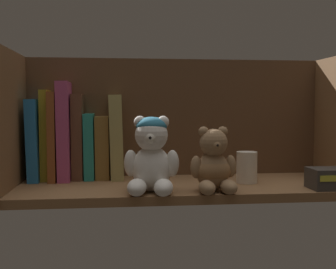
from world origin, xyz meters
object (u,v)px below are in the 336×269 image
object	(u,v)px
book_1	(47,135)
book_3	(66,131)
teddy_bear_larger	(151,156)
book_6	(102,147)
pillar_candle	(247,167)
small_product_box	(328,178)
book_2	(55,136)
teddy_bear_smaller	(214,166)
book_4	(78,137)
book_5	(90,146)
book_7	(116,137)
book_0	(36,140)

from	to	relation	value
book_1	book_3	xyz separation A→B (cm)	(4.77, 0.00, 1.01)
teddy_bear_larger	book_6	bearing A→B (deg)	119.34
pillar_candle	small_product_box	distance (cm)	18.25
book_2	pillar_candle	world-z (taller)	book_2
teddy_bear_smaller	small_product_box	distance (cm)	26.22
book_4	book_5	size ratio (longest dim) A/B	1.29
book_5	teddy_bear_smaller	xyz separation A→B (cm)	(27.89, -20.40, -2.76)
book_7	pillar_candle	size ratio (longest dim) A/B	2.83
book_0	book_1	bearing A→B (deg)	0.00
book_0	book_6	size ratio (longest dim) A/B	1.27
pillar_candle	small_product_box	world-z (taller)	pillar_candle
teddy_bear_larger	small_product_box	distance (cm)	39.88
book_2	teddy_bear_larger	size ratio (longest dim) A/B	1.34
teddy_bear_larger	book_3	bearing A→B (deg)	135.72
book_0	small_product_box	bearing A→B (deg)	-17.04
book_1	book_5	distance (cm)	11.14
book_6	teddy_bear_smaller	xyz separation A→B (cm)	(24.65, -20.40, -2.41)
book_2	book_7	world-z (taller)	book_2
book_4	book_6	size ratio (longest dim) A/B	1.35
book_3	teddy_bear_larger	distance (cm)	28.83
book_6	small_product_box	world-z (taller)	book_6
book_2	teddy_bear_smaller	distance (cm)	42.18
book_5	book_7	size ratio (longest dim) A/B	0.78
book_0	book_3	size ratio (longest dim) A/B	0.82
book_1	book_2	size ratio (longest dim) A/B	1.03
book_3	book_7	size ratio (longest dim) A/B	1.15
book_5	book_4	bearing A→B (deg)	180.00
book_3	small_product_box	bearing A→B (deg)	-18.97
book_5	pillar_candle	xyz separation A→B (cm)	(38.18, -11.46, -4.54)
book_2	book_3	distance (cm)	2.94
book_4	teddy_bear_larger	bearing A→B (deg)	-48.99
book_2	teddy_bear_smaller	xyz separation A→B (cm)	(36.52, -20.40, -5.42)
book_4	small_product_box	world-z (taller)	book_4
pillar_candle	teddy_bear_larger	bearing A→B (deg)	-160.48
book_2	book_6	size ratio (longest dim) A/B	1.38
pillar_candle	small_product_box	size ratio (longest dim) A/B	0.94
book_4	book_6	xyz separation A→B (cm)	(6.11, -0.00, -2.78)
book_6	small_product_box	bearing A→B (deg)	-22.11
book_3	book_4	xyz separation A→B (cm)	(3.10, 0.00, -1.51)
book_7	small_product_box	size ratio (longest dim) A/B	2.65
book_0	pillar_candle	distance (cm)	53.09
book_3	teddy_bear_smaller	xyz separation A→B (cm)	(33.87, -20.40, -6.70)
book_1	book_2	distance (cm)	2.14
teddy_bear_smaller	book_1	bearing A→B (deg)	152.17
book_5	pillar_candle	world-z (taller)	book_5
teddy_bear_larger	pillar_candle	xyz separation A→B (cm)	(23.76, 8.42, -4.02)
teddy_bear_smaller	book_4	bearing A→B (deg)	146.46
book_3	teddy_bear_larger	xyz separation A→B (cm)	(20.39, -19.88, -4.47)
teddy_bear_smaller	book_0	bearing A→B (deg)	153.64
book_1	book_5	world-z (taller)	book_1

